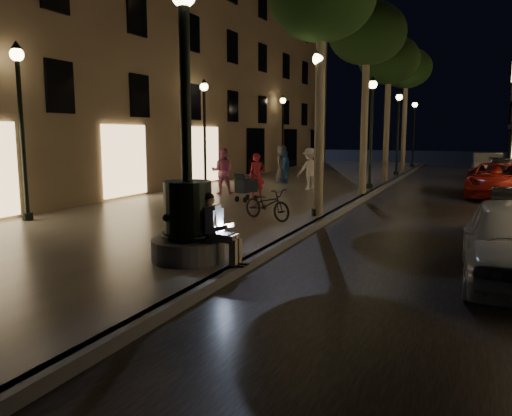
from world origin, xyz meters
The scene contains 28 objects.
ground centered at (0.00, 15.00, 0.00)m, with size 120.00×120.00×0.00m, color black.
cobble_lane centered at (3.00, 15.00, 0.01)m, with size 6.00×45.00×0.02m, color black.
promenade centered at (-4.00, 15.00, 0.10)m, with size 8.00×45.00×0.20m, color #69625C.
curb_strip centered at (0.00, 15.00, 0.10)m, with size 0.25×45.00×0.20m, color #59595B.
building_left centered at (-12.00, 18.00, 7.50)m, with size 8.00×36.00×15.00m, color brown.
fountain_lamppost centered at (-1.00, 2.00, 1.21)m, with size 1.40×1.40×5.21m.
seated_man_laptop centered at (-0.39, 2.00, 0.90)m, with size 0.94×0.32×1.31m.
tree_near centered at (-0.25, 8.00, 6.24)m, with size 3.00×3.00×7.30m.
tree_second centered at (-0.20, 14.00, 6.33)m, with size 3.00×3.00×7.40m.
tree_third centered at (-0.30, 20.00, 6.14)m, with size 3.00×3.00×7.20m.
tree_far centered at (-0.22, 26.00, 6.43)m, with size 3.00×3.00×7.50m.
lamp_curb_a centered at (-0.30, 8.00, 3.24)m, with size 0.36×0.36×4.81m.
lamp_curb_b centered at (-0.30, 16.00, 3.24)m, with size 0.36×0.36×4.81m.
lamp_curb_c centered at (-0.30, 24.00, 3.24)m, with size 0.36×0.36×4.81m.
lamp_curb_d centered at (-0.30, 32.00, 3.24)m, with size 0.36×0.36×4.81m.
lamp_left_a centered at (-7.40, 4.00, 3.24)m, with size 0.36×0.36×4.81m.
lamp_left_b centered at (-7.40, 14.00, 3.24)m, with size 0.36×0.36×4.81m.
lamp_left_c centered at (-7.40, 24.00, 3.24)m, with size 0.36×0.36×4.81m.
stroller centered at (-3.48, 9.96, 0.75)m, with size 0.61×1.08×1.09m.
car_third centered at (4.72, 16.58, 0.69)m, with size 2.30×5.00×1.39m, color maroon.
car_rear centered at (5.20, 19.34, 0.73)m, with size 2.05×5.03×1.46m, color #333238.
car_fifth centered at (4.56, 25.46, 0.74)m, with size 1.57×4.49×1.48m, color gray.
pedestrian_red centered at (-3.59, 11.19, 1.03)m, with size 0.60×0.40×1.65m, color #AA222D.
pedestrian_pink centered at (-5.26, 11.58, 1.11)m, with size 0.89×0.69×1.82m, color pink.
pedestrian_white centered at (-2.54, 14.45, 1.09)m, with size 1.15×0.66×1.78m, color silver.
pedestrian_blue centered at (-4.54, 16.78, 1.00)m, with size 0.94×0.39×1.60m, color #245286.
pedestrian_dark centered at (-4.81, 17.05, 1.11)m, with size 0.89×0.58×1.83m, color #39383E.
bicycle centered at (-1.33, 6.72, 0.64)m, with size 0.58×1.67×0.88m, color black.
Camera 1 is at (3.88, -5.95, 2.57)m, focal length 35.00 mm.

